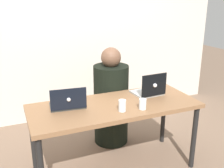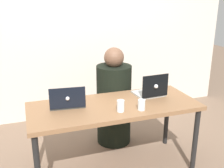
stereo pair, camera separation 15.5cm
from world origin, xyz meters
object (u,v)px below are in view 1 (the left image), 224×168
(laptop_back_left, at_px, (68,103))
(water_glass_right, at_px, (143,105))
(person_at_center, at_px, (111,102))
(laptop_back_right, at_px, (149,90))
(water_glass_center, at_px, (122,106))

(laptop_back_left, xyz_separation_m, water_glass_right, (0.61, -0.28, -0.00))
(person_at_center, bearing_deg, laptop_back_right, 124.33)
(laptop_back_left, relative_size, water_glass_right, 3.51)
(laptop_back_left, xyz_separation_m, water_glass_center, (0.43, -0.25, -0.00))
(laptop_back_left, height_order, water_glass_center, laptop_back_left)
(water_glass_right, bearing_deg, person_at_center, 90.37)
(laptop_back_right, bearing_deg, water_glass_right, 47.14)
(laptop_back_left, relative_size, laptop_back_right, 1.13)
(person_at_center, height_order, water_glass_right, person_at_center)
(laptop_back_right, relative_size, water_glass_center, 2.90)
(person_at_center, height_order, water_glass_center, person_at_center)
(laptop_back_right, relative_size, water_glass_right, 3.11)
(water_glass_right, bearing_deg, laptop_back_left, 155.33)
(laptop_back_right, height_order, water_glass_center, laptop_back_right)
(person_at_center, relative_size, water_glass_center, 11.10)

